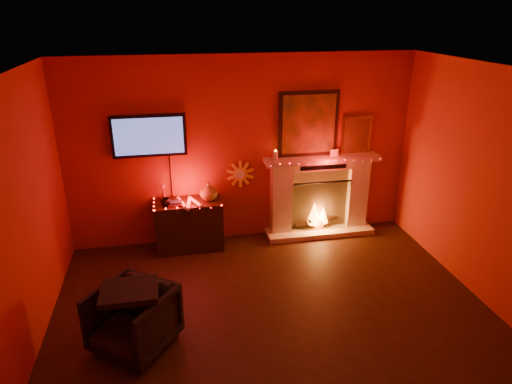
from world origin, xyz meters
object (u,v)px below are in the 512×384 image
tv (149,136)px  sunburst_clock (240,174)px  fireplace (319,188)px  console_table (190,223)px  armchair (133,319)px

tv → sunburst_clock: bearing=1.2°
fireplace → tv: (-2.44, 0.06, 0.92)m
tv → sunburst_clock: (1.25, 0.03, -0.65)m
tv → sunburst_clock: size_ratio=3.10×
fireplace → console_table: size_ratio=2.20×
armchair → fireplace: bearing=76.3°
sunburst_clock → console_table: size_ratio=0.40×
tv → console_table: bearing=-22.7°
fireplace → sunburst_clock: bearing=175.6°
fireplace → armchair: (-2.67, -2.14, -0.39)m
fireplace → armchair: size_ratio=2.95×
sunburst_clock → fireplace: bearing=-4.4°
fireplace → console_table: bearing=-176.2°
fireplace → tv: size_ratio=1.76×
console_table → armchair: bearing=-109.0°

